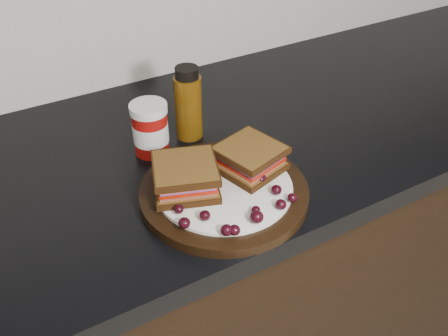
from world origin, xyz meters
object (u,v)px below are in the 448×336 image
(condiment_jar, at_px, (150,129))
(oil_bottle, at_px, (188,103))
(plate, at_px, (224,193))
(sandwich_left, at_px, (185,177))

(condiment_jar, xyz_separation_m, oil_bottle, (0.09, 0.01, 0.02))
(plate, relative_size, oil_bottle, 1.93)
(plate, relative_size, sandwich_left, 2.74)
(oil_bottle, bearing_deg, condiment_jar, -170.31)
(plate, height_order, condiment_jar, condiment_jar)
(plate, distance_m, oil_bottle, 0.21)
(plate, bearing_deg, sandwich_left, 155.90)
(sandwich_left, height_order, oil_bottle, oil_bottle)
(sandwich_left, bearing_deg, condiment_jar, 107.56)
(plate, height_order, sandwich_left, sandwich_left)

